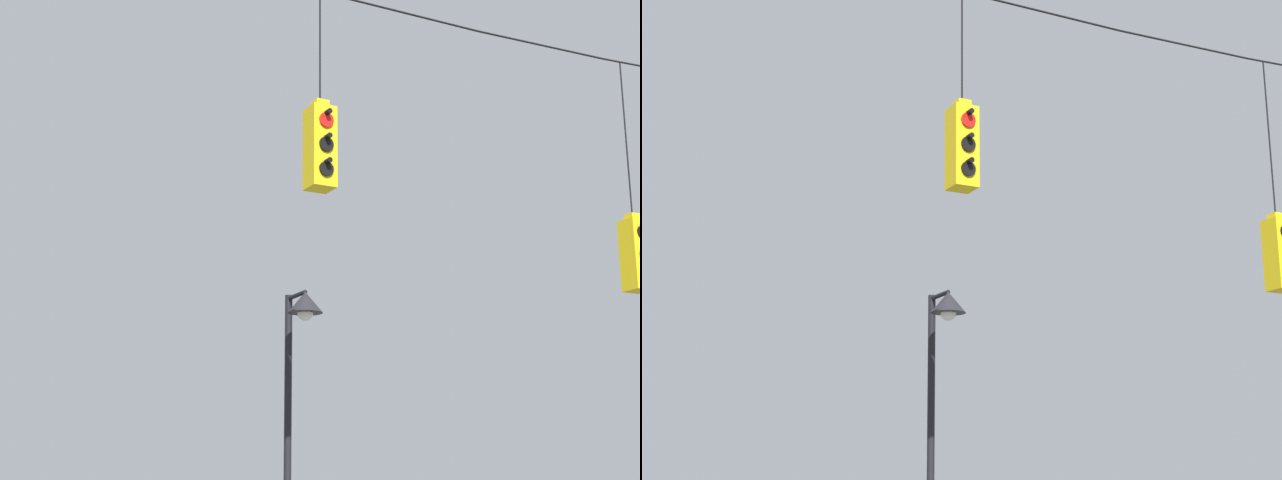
{
  "view_description": "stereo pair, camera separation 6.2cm",
  "coord_description": "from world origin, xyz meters",
  "views": [
    {
      "loc": [
        -6.86,
        -11.12,
        1.47
      ],
      "look_at": [
        -1.38,
        -0.33,
        4.54
      ],
      "focal_mm": 55.0,
      "sensor_mm": 36.0,
      "label": 1
    },
    {
      "loc": [
        -6.8,
        -11.15,
        1.47
      ],
      "look_at": [
        -1.38,
        -0.33,
        4.54
      ],
      "focal_mm": 55.0,
      "sensor_mm": 36.0,
      "label": 2
    }
  ],
  "objects": [
    {
      "name": "span_wire",
      "position": [
        -0.0,
        -0.33,
        8.16
      ],
      "size": [
        17.28,
        0.03,
        0.42
      ],
      "color": "black"
    },
    {
      "name": "traffic_light_near_right_pole",
      "position": [
        -1.38,
        -0.33,
        5.8
      ],
      "size": [
        0.34,
        0.58,
        2.82
      ],
      "color": "yellow"
    },
    {
      "name": "traffic_light_over_intersection",
      "position": [
        4.03,
        -0.33,
        4.95
      ],
      "size": [
        0.34,
        0.58,
        3.75
      ],
      "color": "yellow"
    },
    {
      "name": "street_lamp",
      "position": [
        -0.2,
        2.71,
        3.58
      ],
      "size": [
        0.56,
        0.95,
        4.52
      ],
      "color": "black",
      "rests_on": "ground_plane"
    }
  ]
}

